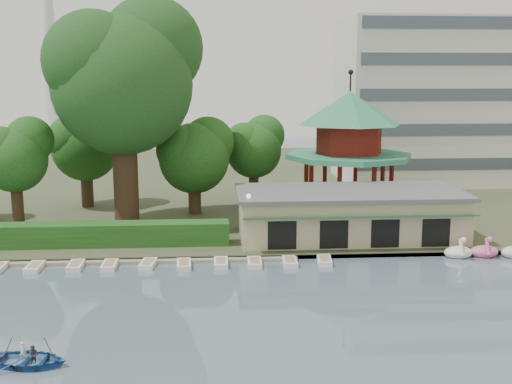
{
  "coord_description": "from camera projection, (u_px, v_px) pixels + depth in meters",
  "views": [
    {
      "loc": [
        -1.24,
        -29.22,
        13.73
      ],
      "look_at": [
        2.0,
        18.0,
        5.0
      ],
      "focal_mm": 45.0,
      "sensor_mm": 36.0,
      "label": 1
    }
  ],
  "objects": [
    {
      "name": "ground_plane",
      "position": [
        240.0,
        360.0,
        31.24
      ],
      "size": [
        220.0,
        220.0,
        0.0
      ],
      "primitive_type": "plane",
      "color": "slate",
      "rests_on": "ground"
    },
    {
      "name": "shore",
      "position": [
        222.0,
        181.0,
        82.22
      ],
      "size": [
        220.0,
        70.0,
        0.4
      ],
      "primitive_type": "cube",
      "color": "#424930",
      "rests_on": "ground"
    },
    {
      "name": "embankment",
      "position": [
        230.0,
        257.0,
        48.19
      ],
      "size": [
        220.0,
        0.6,
        0.3
      ],
      "primitive_type": "cube",
      "color": "gray",
      "rests_on": "ground"
    },
    {
      "name": "dock",
      "position": [
        68.0,
        261.0,
        47.28
      ],
      "size": [
        34.0,
        1.6,
        0.24
      ],
      "primitive_type": "cube",
      "color": "gray",
      "rests_on": "ground"
    },
    {
      "name": "boathouse",
      "position": [
        349.0,
        213.0,
        53.04
      ],
      "size": [
        18.6,
        9.39,
        3.9
      ],
      "color": "tan",
      "rests_on": "shore"
    },
    {
      "name": "pavilion",
      "position": [
        349.0,
        139.0,
        62.09
      ],
      "size": [
        12.4,
        12.4,
        13.5
      ],
      "color": "tan",
      "rests_on": "shore"
    },
    {
      "name": "office_building",
      "position": [
        484.0,
        107.0,
        79.75
      ],
      "size": [
        38.0,
        18.0,
        20.0
      ],
      "color": "silver",
      "rests_on": "shore"
    },
    {
      "name": "hedge",
      "position": [
        37.0,
        235.0,
        50.11
      ],
      "size": [
        30.0,
        2.0,
        1.8
      ],
      "primitive_type": "cube",
      "color": "#22541C",
      "rests_on": "shore"
    },
    {
      "name": "lamp_post",
      "position": [
        249.0,
        211.0,
        49.38
      ],
      "size": [
        0.36,
        0.36,
        4.28
      ],
      "color": "black",
      "rests_on": "shore"
    },
    {
      "name": "big_tree",
      "position": [
        124.0,
        73.0,
        55.8
      ],
      "size": [
        13.5,
        12.58,
        20.22
      ],
      "color": "#3A281C",
      "rests_on": "shore"
    },
    {
      "name": "small_trees",
      "position": [
        93.0,
        153.0,
        60.61
      ],
      "size": [
        39.14,
        16.28,
        10.1
      ],
      "color": "#3A281C",
      "rests_on": "shore"
    },
    {
      "name": "moored_rowboats",
      "position": [
        91.0,
        266.0,
        46.0
      ],
      "size": [
        35.3,
        2.68,
        0.36
      ],
      "color": "white",
      "rests_on": "ground"
    },
    {
      "name": "rowboat_with_passengers",
      "position": [
        28.0,
        355.0,
        30.56
      ],
      "size": [
        5.8,
        4.61,
        2.01
      ],
      "color": "#295899",
      "rests_on": "ground"
    }
  ]
}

